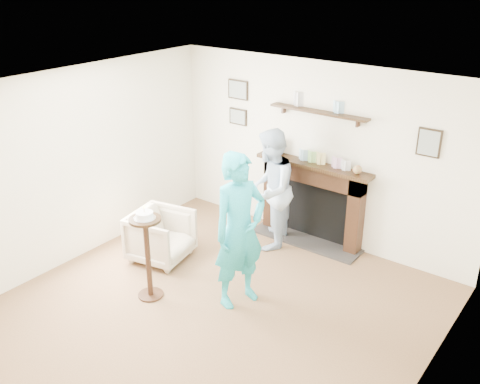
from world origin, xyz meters
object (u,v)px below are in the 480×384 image
Objects in this scene: man at (269,244)px; pedestal_table at (147,242)px; armchair at (162,258)px; woman at (240,300)px.

man is 1.42× the size of pedestal_table.
pedestal_table is at bearing -155.66° from armchair.
armchair is 1.13m from pedestal_table.
armchair is at bearing 101.89° from woman.
pedestal_table is (-0.42, -1.88, 0.72)m from man.
armchair is at bearing -59.99° from man.
armchair is 1.41m from woman.
woman is at bearing -107.00° from armchair.
man is 2.06m from pedestal_table.
woman is 1.56× the size of pedestal_table.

